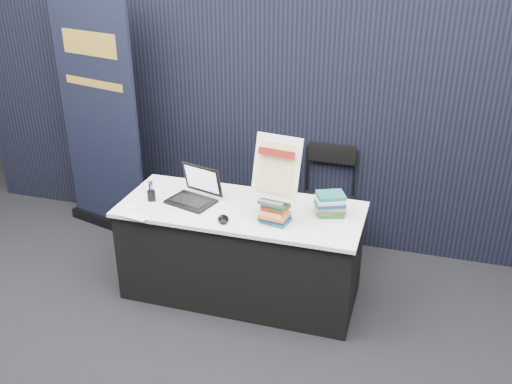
% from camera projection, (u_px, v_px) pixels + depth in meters
% --- Properties ---
extents(floor, '(8.00, 8.00, 0.00)m').
position_uv_depth(floor, '(218.00, 335.00, 4.05)').
color(floor, black).
rests_on(floor, ground).
extents(wall_back, '(8.00, 0.02, 3.50)m').
position_uv_depth(wall_back, '(331.00, 7.00, 6.76)').
color(wall_back, '#A6A59D').
rests_on(wall_back, floor).
extents(drape_partition, '(6.00, 0.08, 2.40)m').
position_uv_depth(drape_partition, '(278.00, 109.00, 4.92)').
color(drape_partition, black).
rests_on(drape_partition, floor).
extents(display_table, '(1.80, 0.75, 0.75)m').
position_uv_depth(display_table, '(241.00, 251.00, 4.36)').
color(display_table, black).
rests_on(display_table, floor).
extents(laptop, '(0.39, 0.36, 0.26)m').
position_uv_depth(laptop, '(193.00, 193.00, 4.29)').
color(laptop, black).
rests_on(laptop, display_table).
extents(mouse, '(0.12, 0.15, 0.04)m').
position_uv_depth(mouse, '(223.00, 219.00, 4.00)').
color(mouse, black).
rests_on(mouse, display_table).
extents(brochure_left, '(0.30, 0.24, 0.00)m').
position_uv_depth(brochure_left, '(136.00, 212.00, 4.14)').
color(brochure_left, white).
rests_on(brochure_left, display_table).
extents(brochure_mid, '(0.33, 0.26, 0.00)m').
position_uv_depth(brochure_mid, '(154.00, 209.00, 4.17)').
color(brochure_mid, silver).
rests_on(brochure_mid, display_table).
extents(brochure_right, '(0.33, 0.26, 0.00)m').
position_uv_depth(brochure_right, '(204.00, 203.00, 4.28)').
color(brochure_right, silver).
rests_on(brochure_right, display_table).
extents(pen_cup, '(0.06, 0.06, 0.08)m').
position_uv_depth(pen_cup, '(151.00, 196.00, 4.29)').
color(pen_cup, black).
rests_on(pen_cup, display_table).
extents(book_stack_tall, '(0.21, 0.17, 0.18)m').
position_uv_depth(book_stack_tall, '(275.00, 211.00, 3.96)').
color(book_stack_tall, '#1A6661').
rests_on(book_stack_tall, display_table).
extents(book_stack_short, '(0.23, 0.20, 0.16)m').
position_uv_depth(book_stack_short, '(331.00, 204.00, 4.07)').
color(book_stack_short, '#1A621E').
rests_on(book_stack_short, display_table).
extents(info_sign, '(0.35, 0.18, 0.45)m').
position_uv_depth(info_sign, '(276.00, 168.00, 3.86)').
color(info_sign, black).
rests_on(info_sign, book_stack_tall).
extents(pullup_banner, '(0.95, 0.35, 2.25)m').
position_uv_depth(pullup_banner, '(100.00, 128.00, 5.08)').
color(pullup_banner, black).
rests_on(pullup_banner, floor).
extents(stacking_chair, '(0.44, 0.45, 0.96)m').
position_uv_depth(stacking_chair, '(326.00, 198.00, 4.86)').
color(stacking_chair, black).
rests_on(stacking_chair, floor).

